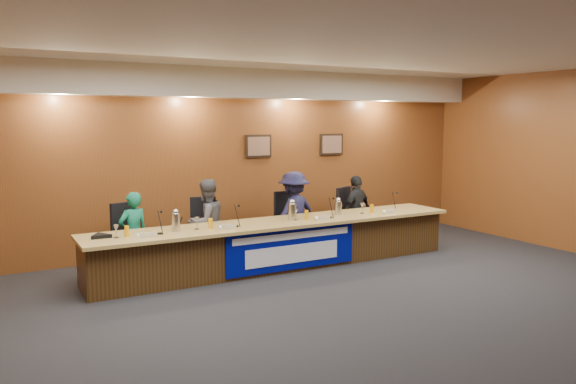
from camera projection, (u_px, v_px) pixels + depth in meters
name	position (u px, v px, depth m)	size (l,w,h in m)	color
floor	(372.00, 311.00, 6.86)	(10.00, 10.00, 0.00)	black
ceiling	(378.00, 43.00, 6.45)	(10.00, 8.00, 0.04)	silver
wall_back	(238.00, 160.00, 10.13)	(10.00, 0.04, 3.20)	brown
soffit	(243.00, 84.00, 9.74)	(10.00, 0.50, 0.50)	beige
dais_body	(280.00, 245.00, 8.90)	(6.00, 0.80, 0.70)	#3C260F
dais_top	(281.00, 223.00, 8.81)	(6.10, 0.95, 0.05)	#A88747
banner	(293.00, 249.00, 8.53)	(2.20, 0.02, 0.65)	#00077B
banner_text_upper	(293.00, 236.00, 8.50)	(2.00, 0.01, 0.10)	silver
banner_text_lower	(293.00, 254.00, 8.53)	(1.60, 0.01, 0.28)	silver
wall_photo_left	(258.00, 146.00, 10.26)	(0.52, 0.04, 0.42)	black
wall_photo_right	(331.00, 144.00, 11.03)	(0.52, 0.04, 0.42)	black
panelist_a	(133.00, 234.00, 8.38)	(0.46, 0.30, 1.27)	#106148
panelist_b	(207.00, 223.00, 8.93)	(0.68, 0.53, 1.40)	#4C4A4F
panelist_c	(294.00, 213.00, 9.70)	(0.94, 0.54, 1.45)	#181838
panelist_d	(357.00, 211.00, 10.35)	(0.77, 0.32, 1.32)	black
office_chair_a	(132.00, 243.00, 8.49)	(0.48, 0.48, 0.08)	black
office_chair_b	(205.00, 235.00, 9.05)	(0.48, 0.48, 0.08)	black
office_chair_c	(291.00, 226.00, 9.82)	(0.48, 0.48, 0.08)	black
office_chair_d	(353.00, 220.00, 10.46)	(0.48, 0.48, 0.08)	black
nameplate_a	(148.00, 234.00, 7.55)	(0.24, 0.06, 0.09)	white
microphone_a	(160.00, 234.00, 7.78)	(0.07, 0.07, 0.02)	black
juice_glass_a	(127.00, 231.00, 7.61)	(0.06, 0.06, 0.15)	orange
water_glass_a	(116.00, 231.00, 7.52)	(0.08, 0.08, 0.18)	silver
nameplate_b	(229.00, 226.00, 8.13)	(0.24, 0.06, 0.09)	white
microphone_b	(236.00, 226.00, 8.33)	(0.07, 0.07, 0.02)	black
juice_glass_b	(211.00, 223.00, 8.19)	(0.06, 0.06, 0.15)	orange
water_glass_b	(197.00, 223.00, 8.10)	(0.08, 0.08, 0.18)	silver
nameplate_c	(324.00, 217.00, 8.90)	(0.24, 0.06, 0.09)	white
microphone_c	(330.00, 217.00, 9.09)	(0.07, 0.07, 0.02)	black
juice_glass_c	(307.00, 215.00, 8.92)	(0.06, 0.06, 0.15)	orange
water_glass_c	(295.00, 215.00, 8.86)	(0.08, 0.08, 0.18)	silver
nameplate_d	(391.00, 211.00, 9.52)	(0.24, 0.06, 0.09)	white
microphone_d	(392.00, 210.00, 9.78)	(0.07, 0.07, 0.02)	black
juice_glass_d	(372.00, 209.00, 9.55)	(0.06, 0.06, 0.15)	orange
water_glass_d	(362.00, 208.00, 9.49)	(0.08, 0.08, 0.18)	silver
carafe_left	(176.00, 222.00, 7.97)	(0.12, 0.12, 0.26)	silver
carafe_mid	(292.00, 212.00, 8.89)	(0.13, 0.13, 0.26)	silver
carafe_right	(338.00, 208.00, 9.39)	(0.12, 0.12, 0.22)	silver
speakerphone	(100.00, 236.00, 7.54)	(0.32, 0.32, 0.05)	black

